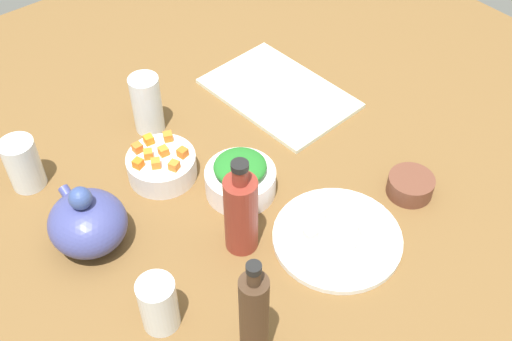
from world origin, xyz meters
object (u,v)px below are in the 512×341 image
object	(u,v)px
bowl_carrots	(162,166)
bottle_0	(241,212)
cutting_board	(279,93)
bowl_small_side	(410,185)
bottle_1	(254,319)
teapot	(87,222)
bowl_greens	(240,182)
plate_tofu	(337,238)
drinking_glass_2	(147,104)
drinking_glass_0	(23,164)
drinking_glass_1	(158,304)

from	to	relation	value
bowl_carrots	bottle_0	bearing A→B (deg)	-176.53
cutting_board	bottle_0	world-z (taller)	bottle_0
bowl_small_side	bottle_1	world-z (taller)	bottle_1
teapot	bottle_0	xyz separation A→B (cm)	(-18.49, -21.18, 3.64)
bowl_greens	teapot	xyz separation A→B (cm)	(7.96, 29.30, 2.56)
bowl_greens	bottle_1	size ratio (longest dim) A/B	0.58
bowl_carrots	bottle_0	size ratio (longest dim) A/B	0.66
plate_tofu	bowl_carrots	distance (cm)	38.59
teapot	drinking_glass_2	world-z (taller)	teapot
bottle_0	drinking_glass_0	world-z (taller)	bottle_0
plate_tofu	bottle_1	size ratio (longest dim) A/B	1.01
bowl_small_side	drinking_glass_0	xyz separation A→B (cm)	(51.06, 57.96, 3.59)
teapot	drinking_glass_2	size ratio (longest dim) A/B	1.22
cutting_board	bowl_small_side	size ratio (longest dim) A/B	3.69
teapot	drinking_glass_2	bearing A→B (deg)	-52.12
bowl_greens	bowl_carrots	size ratio (longest dim) A/B	1.00
bowl_greens	bowl_small_side	world-z (taller)	bowl_greens
bowl_carrots	drinking_glass_2	bearing A→B (deg)	-23.02
drinking_glass_1	bottle_1	bearing A→B (deg)	-150.01
plate_tofu	bottle_0	world-z (taller)	bottle_0
plate_tofu	bottle_0	size ratio (longest dim) A/B	1.14
bowl_carrots	drinking_glass_0	world-z (taller)	drinking_glass_0
bottle_0	drinking_glass_2	xyz separation A→B (cm)	(38.49, -4.52, -2.20)
plate_tofu	bowl_small_side	bearing A→B (deg)	-91.67
bottle_0	drinking_glass_1	distance (cm)	21.42
bowl_greens	teapot	size ratio (longest dim) A/B	0.86
plate_tofu	drinking_glass_2	xyz separation A→B (cm)	(49.26, 9.84, 6.20)
bowl_greens	bottle_1	distance (cm)	36.52
cutting_board	bottle_0	bearing A→B (deg)	130.18
plate_tofu	bottle_1	distance (cm)	29.60
bowl_small_side	bottle_0	world-z (taller)	bottle_0
bottle_1	drinking_glass_2	size ratio (longest dim) A/B	1.79
bottle_1	teapot	bearing A→B (deg)	13.38
plate_tofu	drinking_glass_2	world-z (taller)	drinking_glass_2
bowl_carrots	plate_tofu	bearing A→B (deg)	-155.74
teapot	drinking_glass_2	distance (cm)	32.60
bottle_0	bottle_1	size ratio (longest dim) A/B	0.88
bottle_1	drinking_glass_1	bearing A→B (deg)	29.99
bottle_0	drinking_glass_1	bearing A→B (deg)	101.58
drinking_glass_0	drinking_glass_1	size ratio (longest dim) A/B	1.06
bottle_1	drinking_glass_0	distance (cm)	59.72
bowl_greens	drinking_glass_0	size ratio (longest dim) A/B	1.26
teapot	drinking_glass_2	xyz separation A→B (cm)	(19.99, -25.70, 1.44)
bowl_small_side	drinking_glass_2	distance (cm)	58.16
plate_tofu	bowl_carrots	world-z (taller)	bowl_carrots
plate_tofu	drinking_glass_1	distance (cm)	35.95
cutting_board	plate_tofu	bearing A→B (deg)	153.37
drinking_glass_0	cutting_board	bearing A→B (deg)	-100.50
bottle_0	teapot	bearing A→B (deg)	48.88
bowl_small_side	drinking_glass_2	xyz separation A→B (cm)	(49.84, 29.60, 4.75)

